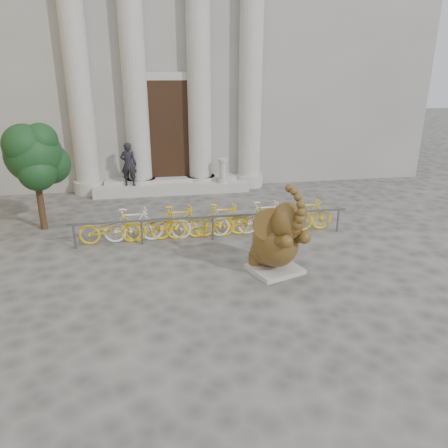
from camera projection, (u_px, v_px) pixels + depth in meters
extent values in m
plane|color=#474442|center=(203.00, 319.00, 8.65)|extent=(80.00, 80.00, 0.00)
cube|color=gray|center=(159.00, 36.00, 20.47)|extent=(22.00, 10.00, 12.00)
cube|color=black|center=(169.00, 131.00, 17.04)|extent=(2.40, 0.16, 4.00)
cylinder|color=#A8A59E|center=(79.00, 87.00, 15.82)|extent=(0.90, 0.90, 8.00)
cylinder|color=#A8A59E|center=(135.00, 86.00, 16.15)|extent=(0.90, 0.90, 8.00)
cylinder|color=#A8A59E|center=(199.00, 86.00, 16.54)|extent=(0.90, 0.90, 8.00)
cylinder|color=#A8A59E|center=(250.00, 85.00, 16.87)|extent=(0.90, 0.90, 8.00)
cube|color=#A8A59E|center=(172.00, 187.00, 17.28)|extent=(6.00, 1.20, 0.36)
cube|color=#A8A59E|center=(275.00, 269.00, 10.64)|extent=(1.41, 1.34, 0.11)
ellipsoid|color=black|center=(269.00, 250.00, 10.71)|extent=(1.20, 1.17, 0.73)
ellipsoid|color=black|center=(275.00, 242.00, 10.41)|extent=(1.48, 1.65, 1.18)
cylinder|color=black|center=(255.00, 258.00, 10.75)|extent=(0.43, 0.43, 0.30)
cylinder|color=black|center=(276.00, 253.00, 11.03)|extent=(0.43, 0.43, 0.30)
cylinder|color=black|center=(279.00, 241.00, 9.85)|extent=(0.48, 0.73, 0.45)
cylinder|color=black|center=(296.00, 237.00, 10.08)|extent=(0.48, 0.73, 0.45)
ellipsoid|color=black|center=(287.00, 221.00, 9.86)|extent=(0.97, 0.94, 0.91)
cylinder|color=black|center=(270.00, 224.00, 9.81)|extent=(0.77, 0.07, 0.77)
cylinder|color=black|center=(297.00, 219.00, 10.16)|extent=(0.65, 0.51, 0.77)
cone|color=beige|center=(288.00, 233.00, 9.67)|extent=(0.21, 0.26, 0.12)
cone|color=beige|center=(298.00, 231.00, 9.80)|extent=(0.10, 0.27, 0.12)
cube|color=slate|center=(213.00, 217.00, 12.34)|extent=(8.00, 0.06, 0.06)
cylinder|color=slate|center=(74.00, 237.00, 11.84)|extent=(0.06, 0.06, 0.70)
cylinder|color=slate|center=(142.00, 233.00, 12.14)|extent=(0.06, 0.06, 0.70)
cylinder|color=slate|center=(213.00, 228.00, 12.46)|extent=(0.06, 0.06, 0.70)
cylinder|color=slate|center=(280.00, 224.00, 12.79)|extent=(0.06, 0.06, 0.70)
cylinder|color=slate|center=(338.00, 220.00, 13.08)|extent=(0.06, 0.06, 0.70)
imported|color=yellow|center=(110.00, 226.00, 12.17)|extent=(1.70, 0.50, 1.00)
imported|color=silver|center=(133.00, 225.00, 12.28)|extent=(1.66, 0.47, 1.00)
imported|color=yellow|center=(156.00, 224.00, 12.38)|extent=(1.70, 0.50, 1.00)
imported|color=yellow|center=(178.00, 222.00, 12.49)|extent=(1.66, 0.47, 1.00)
imported|color=silver|center=(200.00, 221.00, 12.59)|extent=(1.70, 0.50, 1.00)
imported|color=yellow|center=(222.00, 220.00, 12.69)|extent=(1.66, 0.47, 1.00)
imported|color=yellow|center=(244.00, 218.00, 12.80)|extent=(1.70, 0.50, 1.00)
imported|color=silver|center=(265.00, 217.00, 12.90)|extent=(1.66, 0.47, 1.00)
imported|color=yellow|center=(285.00, 216.00, 13.01)|extent=(1.70, 0.50, 1.00)
imported|color=yellow|center=(306.00, 215.00, 13.11)|extent=(1.66, 0.47, 1.00)
cylinder|color=#332114|center=(40.00, 198.00, 13.08)|extent=(0.20, 0.20, 1.96)
sphere|color=black|center=(34.00, 155.00, 12.63)|extent=(1.63, 1.63, 1.63)
sphere|color=black|center=(50.00, 164.00, 13.01)|extent=(1.20, 1.20, 1.20)
sphere|color=black|center=(25.00, 161.00, 12.91)|extent=(1.09, 1.09, 1.09)
sphere|color=black|center=(37.00, 172.00, 12.50)|extent=(1.09, 1.09, 1.09)
sphere|color=black|center=(24.00, 145.00, 12.29)|extent=(1.20, 1.20, 1.20)
sphere|color=black|center=(40.00, 140.00, 12.43)|extent=(0.98, 0.98, 0.98)
imported|color=black|center=(128.00, 164.00, 16.55)|extent=(0.67, 0.50, 1.67)
cylinder|color=#A8A59E|center=(223.00, 181.00, 17.25)|extent=(0.39, 0.39, 0.12)
cylinder|color=#A8A59E|center=(223.00, 172.00, 17.12)|extent=(0.27, 0.27, 0.87)
cylinder|color=#A8A59E|center=(223.00, 160.00, 16.96)|extent=(0.39, 0.39, 0.10)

